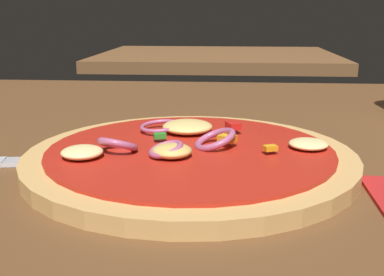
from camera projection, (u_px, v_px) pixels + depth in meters
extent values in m
cube|color=brown|center=(226.00, 196.00, 0.40)|extent=(1.23, 1.08, 0.03)
cylinder|color=tan|center=(190.00, 158.00, 0.42)|extent=(0.29, 0.29, 0.01)
cylinder|color=red|center=(190.00, 150.00, 0.42)|extent=(0.25, 0.25, 0.00)
ellipsoid|color=#F4DB8E|center=(308.00, 144.00, 0.42)|extent=(0.03, 0.03, 0.01)
ellipsoid|color=#EFCC72|center=(188.00, 127.00, 0.47)|extent=(0.05, 0.05, 0.01)
ellipsoid|color=#E5BC60|center=(172.00, 151.00, 0.39)|extent=(0.03, 0.03, 0.01)
ellipsoid|color=#F4DB8E|center=(82.00, 152.00, 0.39)|extent=(0.03, 0.03, 0.01)
torus|color=#B25984|center=(166.00, 149.00, 0.39)|extent=(0.04, 0.04, 0.01)
torus|color=#B25984|center=(215.00, 139.00, 0.42)|extent=(0.05, 0.05, 0.02)
torus|color=#B25984|center=(118.00, 144.00, 0.40)|extent=(0.05, 0.05, 0.02)
torus|color=#B25984|center=(160.00, 126.00, 0.47)|extent=(0.06, 0.06, 0.01)
cube|color=#2D8C28|center=(160.00, 136.00, 0.44)|extent=(0.01, 0.01, 0.00)
cube|color=orange|center=(231.00, 139.00, 0.42)|extent=(0.02, 0.02, 0.01)
cube|color=orange|center=(270.00, 148.00, 0.40)|extent=(0.01, 0.01, 0.00)
cube|color=red|center=(233.00, 126.00, 0.47)|extent=(0.02, 0.02, 0.01)
cube|color=silver|center=(21.00, 165.00, 0.42)|extent=(0.03, 0.01, 0.00)
cube|color=silver|center=(22.00, 163.00, 0.42)|extent=(0.03, 0.01, 0.00)
cube|color=silver|center=(24.00, 161.00, 0.43)|extent=(0.03, 0.01, 0.00)
cube|color=silver|center=(26.00, 159.00, 0.43)|extent=(0.03, 0.01, 0.00)
cube|color=brown|center=(217.00, 58.00, 1.55)|extent=(0.75, 0.59, 0.03)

